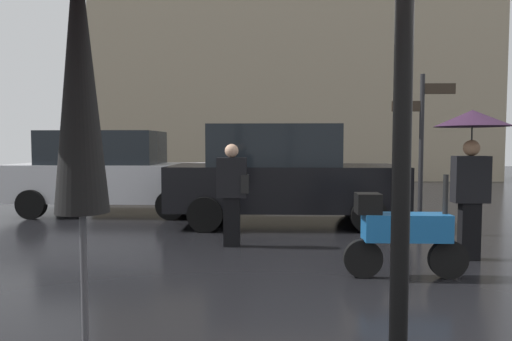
{
  "coord_description": "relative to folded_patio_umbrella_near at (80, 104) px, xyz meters",
  "views": [
    {
      "loc": [
        -0.99,
        -2.7,
        1.59
      ],
      "look_at": [
        -1.21,
        3.88,
        1.2
      ],
      "focal_mm": 31.22,
      "sensor_mm": 36.0,
      "label": 1
    }
  ],
  "objects": [
    {
      "name": "folded_patio_umbrella_near",
      "position": [
        0.0,
        0.0,
        0.0
      ],
      "size": [
        0.47,
        0.47,
        2.73
      ],
      "color": "black",
      "rests_on": "ground"
    },
    {
      "name": "pedestrian_with_umbrella",
      "position": [
        3.72,
        3.84,
        -0.19
      ],
      "size": [
        1.0,
        1.0,
        2.05
      ],
      "rotation": [
        0.0,
        0.0,
        3.33
      ],
      "color": "black",
      "rests_on": "ground"
    },
    {
      "name": "pedestrian_with_bag",
      "position": [
        0.41,
        4.52,
        -0.89
      ],
      "size": [
        0.49,
        0.24,
        1.59
      ],
      "rotation": [
        0.0,
        0.0,
        3.36
      ],
      "color": "black",
      "rests_on": "ground"
    },
    {
      "name": "parked_scooter",
      "position": [
        2.55,
        2.94,
        -1.24
      ],
      "size": [
        1.46,
        0.32,
        1.23
      ],
      "rotation": [
        0.0,
        0.0,
        0.14
      ],
      "color": "black",
      "rests_on": "ground"
    },
    {
      "name": "parked_car_left",
      "position": [
        1.21,
        6.55,
        -0.81
      ],
      "size": [
        4.51,
        2.05,
        1.96
      ],
      "rotation": [
        0.0,
        0.0,
        3.42
      ],
      "color": "black",
      "rests_on": "ground"
    },
    {
      "name": "parked_car_right",
      "position": [
        -2.67,
        7.77,
        -0.84
      ],
      "size": [
        4.59,
        1.92,
        1.88
      ],
      "rotation": [
        0.0,
        0.0,
        3.02
      ],
      "color": "silver",
      "rests_on": "ground"
    },
    {
      "name": "street_signpost",
      "position": [
        3.62,
        5.53,
        -0.09
      ],
      "size": [
        1.08,
        0.08,
        2.79
      ],
      "color": "black",
      "rests_on": "ground"
    }
  ]
}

